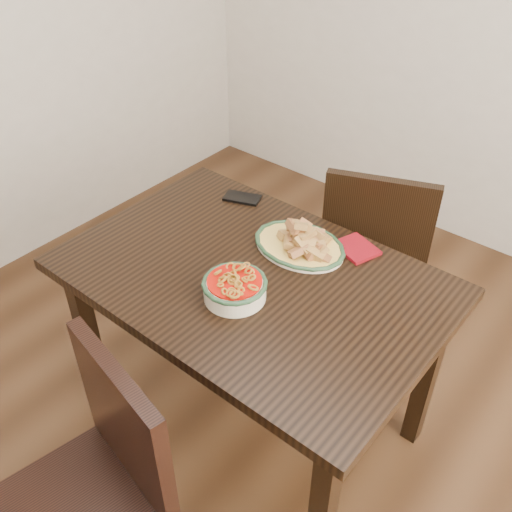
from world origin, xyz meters
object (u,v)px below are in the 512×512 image
Objects in this scene: fish_plate at (300,238)px; noodle_bowl at (235,286)px; dining_table at (252,296)px; smartphone at (242,198)px; chair_near at (98,483)px; chair_far at (375,248)px.

fish_plate is 1.61× the size of noodle_bowl.
dining_table is 8.93× the size of smartphone.
noodle_bowl is 0.57m from smartphone.
chair_near is at bearing -88.93° from fish_plate.
noodle_bowl is at bearing 103.23° from chair_near.
noodle_bowl is (-0.01, -0.33, -0.00)m from fish_plate.
fish_plate is at bearing 89.11° from noodle_bowl.
smartphone is at bearing 162.14° from fish_plate.
chair_far is at bearing 82.30° from dining_table.
fish_plate is 0.38m from smartphone.
chair_near is (-0.04, -1.40, 0.00)m from chair_far.
noodle_bowl is (-0.06, -0.81, 0.29)m from chair_far.
dining_table is 1.38× the size of chair_near.
chair_near is 4.39× the size of noodle_bowl.
fish_plate reaches higher than noodle_bowl.
smartphone is at bearing 128.45° from noodle_bowl.
chair_far is 0.61m from smartphone.
smartphone reaches higher than dining_table.
chair_far is 1.40m from chair_near.
smartphone is (-0.41, -0.36, 0.26)m from chair_far.
chair_far reaches higher than fish_plate.
chair_far is 0.56m from fish_plate.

